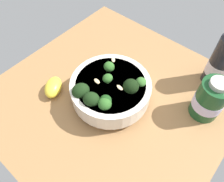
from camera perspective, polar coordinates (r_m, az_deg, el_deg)
ground_plane at (r=64.37cm, az=0.28°, el=-2.44°), size 63.04×63.04×4.30cm
bowl_of_broccoli at (r=58.08cm, az=-0.16°, el=0.15°), size 21.35×21.35×10.93cm
lemon_wedge at (r=64.31cm, az=-15.05°, el=0.97°), size 7.76×8.49×3.78cm
bottle_tall at (r=67.39cm, az=26.42°, el=6.71°), size 6.11×6.11×17.03cm
bottle_short at (r=60.23cm, az=24.06°, el=-2.06°), size 7.63×7.63×12.73cm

